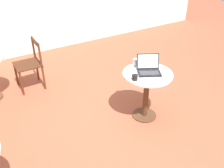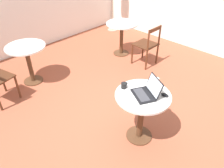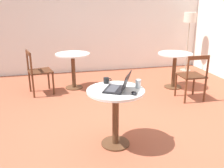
{
  "view_description": "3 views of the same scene",
  "coord_description": "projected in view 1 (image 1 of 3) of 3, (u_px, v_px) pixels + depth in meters",
  "views": [
    {
      "loc": [
        -2.37,
        1.56,
        2.43
      ],
      "look_at": [
        0.1,
        0.03,
        0.66
      ],
      "focal_mm": 40.0,
      "sensor_mm": 36.0,
      "label": 1
    },
    {
      "loc": [
        -1.86,
        -1.68,
        2.42
      ],
      "look_at": [
        -0.11,
        -0.0,
        0.72
      ],
      "focal_mm": 35.0,
      "sensor_mm": 36.0,
      "label": 2
    },
    {
      "loc": [
        -0.73,
        -3.23,
        1.76
      ],
      "look_at": [
        0.06,
        0.13,
        0.62
      ],
      "focal_mm": 40.0,
      "sensor_mm": 36.0,
      "label": 3
    }
  ],
  "objects": [
    {
      "name": "laptop",
      "position": [
        149.0,
        69.0,
        3.49
      ],
      "size": [
        0.4,
        0.41,
        0.22
      ],
      "color": "black",
      "rests_on": "cafe_table_near"
    },
    {
      "name": "drinking_glass",
      "position": [
        135.0,
        62.0,
        3.66
      ],
      "size": [
        0.07,
        0.07,
        0.1
      ],
      "color": "silver",
      "rests_on": "cafe_table_near"
    },
    {
      "name": "ground_plane",
      "position": [
        117.0,
        125.0,
        3.68
      ],
      "size": [
        16.0,
        16.0,
        0.0
      ],
      "primitive_type": "plane",
      "color": "#9E5138"
    },
    {
      "name": "cafe_table_near",
      "position": [
        147.0,
        84.0,
        3.57
      ],
      "size": [
        0.71,
        0.71,
        0.75
      ],
      "color": "#51331E",
      "rests_on": "ground_plane"
    },
    {
      "name": "mug",
      "position": [
        135.0,
        77.0,
        3.3
      ],
      "size": [
        0.11,
        0.07,
        0.08
      ],
      "color": "black",
      "rests_on": "cafe_table_near"
    },
    {
      "name": "mouse",
      "position": [
        152.0,
        64.0,
        3.69
      ],
      "size": [
        0.06,
        0.1,
        0.03
      ],
      "color": "black",
      "rests_on": "cafe_table_near"
    },
    {
      "name": "chair_mid_front",
      "position": [
        30.0,
        64.0,
        4.38
      ],
      "size": [
        0.44,
        0.44,
        0.87
      ],
      "color": "#562D19",
      "rests_on": "ground_plane"
    }
  ]
}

